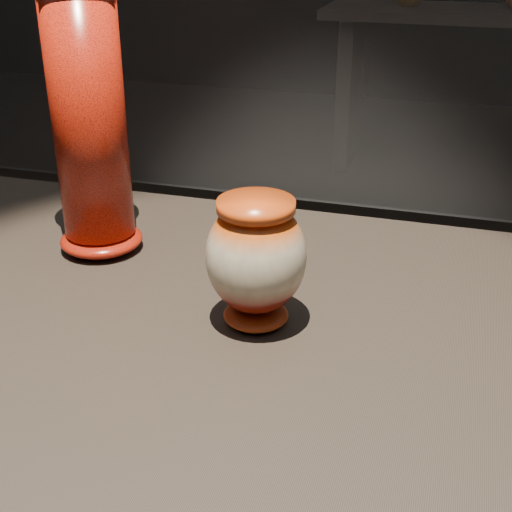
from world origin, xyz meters
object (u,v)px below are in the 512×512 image
Objects in this scene: back_shelf at (508,61)px; display_plinth at (226,475)px; tall_vase at (90,127)px; main_vase at (256,258)px.

display_plinth is at bearing -97.95° from back_shelf.
display_plinth is 4.89× the size of tall_vase.
main_vase is 0.42× the size of tall_vase.
tall_vase is 0.20× the size of back_shelf.
tall_vase reaches higher than main_vase.
back_shelf is (0.43, 3.37, -0.36)m from main_vase.
tall_vase is (-0.30, 0.14, 0.10)m from main_vase.
display_plinth is 11.68× the size of main_vase.
display_plinth is 0.55m from tall_vase.
back_shelf is at bearing 82.76° from main_vase.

